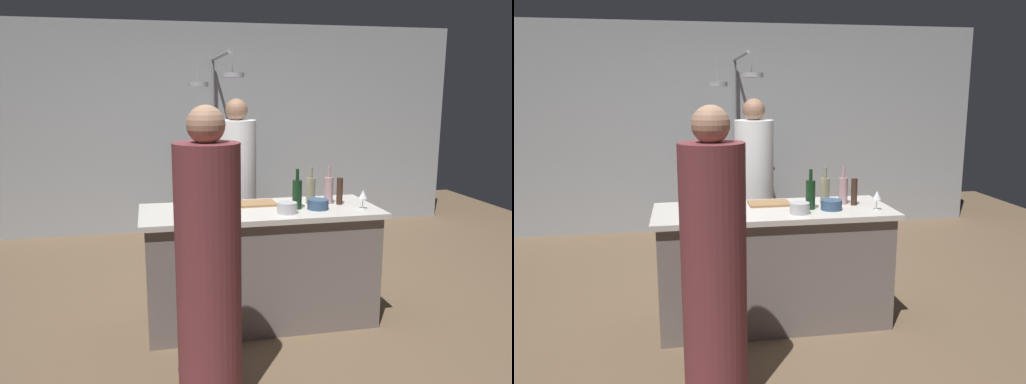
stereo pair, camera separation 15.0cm
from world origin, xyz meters
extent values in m
plane|color=brown|center=(0.00, 0.00, 0.00)|extent=(9.00, 9.00, 0.00)
cube|color=#9EA3A8|center=(0.00, 2.85, 1.30)|extent=(6.40, 0.16, 2.60)
cube|color=slate|center=(0.00, 0.00, 0.43)|extent=(1.72, 0.66, 0.86)
cube|color=beige|center=(0.00, 0.00, 0.88)|extent=(1.80, 0.72, 0.04)
cube|color=#47474C|center=(0.00, 2.45, 0.43)|extent=(0.76, 0.60, 0.86)
cube|color=black|center=(0.00, 2.45, 0.88)|extent=(0.80, 0.64, 0.03)
cylinder|color=white|center=(-0.01, 0.95, 0.76)|extent=(0.36, 0.36, 1.51)
sphere|color=#8C664C|center=(-0.01, 0.95, 1.61)|extent=(0.21, 0.21, 0.21)
cylinder|color=#4C4C51|center=(-0.54, -0.62, 0.01)|extent=(0.28, 0.28, 0.02)
cylinder|color=#4C4C51|center=(-0.54, -0.62, 0.33)|extent=(0.06, 0.06, 0.62)
cylinder|color=black|center=(-0.54, -0.62, 0.66)|extent=(0.26, 0.26, 0.04)
cylinder|color=brown|center=(-0.51, -1.01, 0.76)|extent=(0.36, 0.36, 1.51)
sphere|color=tan|center=(-0.51, -1.01, 1.61)|extent=(0.21, 0.21, 0.21)
cylinder|color=gray|center=(0.00, 2.70, 1.07)|extent=(0.04, 0.04, 2.15)
cylinder|color=gray|center=(0.00, 2.04, 2.15)|extent=(0.04, 1.32, 0.04)
cylinder|color=gray|center=(-0.30, 1.50, 1.84)|extent=(0.20, 0.20, 0.04)
cylinder|color=gray|center=(-0.30, 1.53, 2.00)|extent=(0.01, 0.01, 0.31)
cylinder|color=gray|center=(0.05, 1.50, 1.93)|extent=(0.23, 0.23, 0.04)
cylinder|color=gray|center=(0.05, 1.53, 2.04)|extent=(0.01, 0.01, 0.22)
cube|color=#997047|center=(-0.01, 0.15, 0.91)|extent=(0.32, 0.22, 0.02)
cylinder|color=#382319|center=(0.64, 0.02, 1.01)|extent=(0.05, 0.05, 0.21)
cylinder|color=gray|center=(0.43, 0.09, 1.00)|extent=(0.07, 0.07, 0.21)
cylinder|color=gray|center=(0.43, 0.09, 1.15)|extent=(0.03, 0.03, 0.08)
cylinder|color=#B78C8E|center=(0.57, 0.07, 1.00)|extent=(0.07, 0.07, 0.21)
cylinder|color=#B78C8E|center=(0.57, 0.07, 1.15)|extent=(0.03, 0.03, 0.08)
cylinder|color=#143319|center=(0.27, -0.05, 1.01)|extent=(0.07, 0.07, 0.22)
cylinder|color=#143319|center=(0.27, -0.05, 1.16)|extent=(0.03, 0.03, 0.08)
cylinder|color=black|center=(-0.28, 0.07, 1.02)|extent=(0.07, 0.07, 0.25)
cylinder|color=black|center=(-0.28, 0.07, 1.19)|extent=(0.03, 0.03, 0.08)
cylinder|color=silver|center=(-0.37, 0.12, 0.90)|extent=(0.06, 0.06, 0.01)
cylinder|color=silver|center=(-0.37, 0.12, 0.94)|extent=(0.01, 0.01, 0.07)
cone|color=silver|center=(-0.37, 0.12, 1.01)|extent=(0.07, 0.07, 0.06)
cylinder|color=silver|center=(0.76, -0.17, 0.90)|extent=(0.06, 0.06, 0.01)
cylinder|color=silver|center=(0.76, -0.17, 0.94)|extent=(0.01, 0.01, 0.07)
cone|color=silver|center=(0.76, -0.17, 1.01)|extent=(0.07, 0.07, 0.06)
cylinder|color=#334C6B|center=(0.42, -0.10, 0.94)|extent=(0.16, 0.16, 0.07)
cylinder|color=#B7B7BC|center=(0.16, -0.18, 0.94)|extent=(0.15, 0.15, 0.08)
camera|label=1|loc=(-0.81, -3.64, 1.78)|focal=35.48mm
camera|label=2|loc=(-0.66, -3.67, 1.78)|focal=35.48mm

